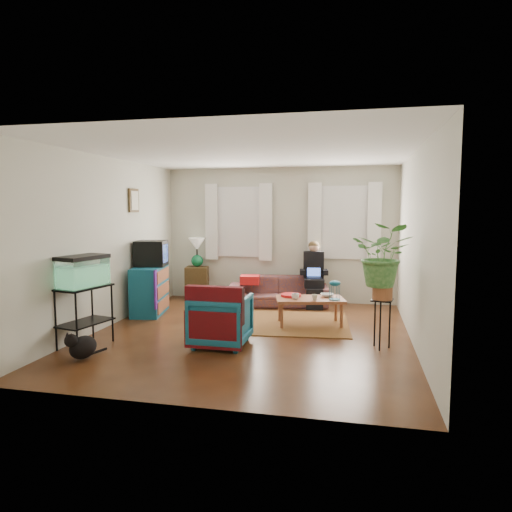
% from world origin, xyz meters
% --- Properties ---
extents(floor, '(4.50, 5.00, 0.01)m').
position_xyz_m(floor, '(0.00, 0.00, 0.00)').
color(floor, '#4F2B14').
rests_on(floor, ground).
extents(ceiling, '(4.50, 5.00, 0.01)m').
position_xyz_m(ceiling, '(0.00, 0.00, 2.60)').
color(ceiling, white).
rests_on(ceiling, wall_back).
extents(wall_back, '(4.50, 0.01, 2.60)m').
position_xyz_m(wall_back, '(0.00, 2.50, 1.30)').
color(wall_back, silver).
rests_on(wall_back, floor).
extents(wall_front, '(4.50, 0.01, 2.60)m').
position_xyz_m(wall_front, '(0.00, -2.50, 1.30)').
color(wall_front, silver).
rests_on(wall_front, floor).
extents(wall_left, '(0.01, 5.00, 2.60)m').
position_xyz_m(wall_left, '(-2.25, 0.00, 1.30)').
color(wall_left, silver).
rests_on(wall_left, floor).
extents(wall_right, '(0.01, 5.00, 2.60)m').
position_xyz_m(wall_right, '(2.25, 0.00, 1.30)').
color(wall_right, silver).
rests_on(wall_right, floor).
extents(window_left, '(1.08, 0.04, 1.38)m').
position_xyz_m(window_left, '(-0.80, 2.48, 1.55)').
color(window_left, white).
rests_on(window_left, wall_back).
extents(window_right, '(1.08, 0.04, 1.38)m').
position_xyz_m(window_right, '(1.25, 2.48, 1.55)').
color(window_right, white).
rests_on(window_right, wall_back).
extents(curtains_left, '(1.36, 0.06, 1.50)m').
position_xyz_m(curtains_left, '(-0.80, 2.40, 1.55)').
color(curtains_left, white).
rests_on(curtains_left, wall_back).
extents(curtains_right, '(1.36, 0.06, 1.50)m').
position_xyz_m(curtains_right, '(1.25, 2.40, 1.55)').
color(curtains_right, white).
rests_on(curtains_right, wall_back).
extents(picture_frame, '(0.04, 0.32, 0.40)m').
position_xyz_m(picture_frame, '(-2.21, 0.85, 1.95)').
color(picture_frame, '#3D2616').
rests_on(picture_frame, wall_left).
extents(area_rug, '(2.14, 1.78, 0.01)m').
position_xyz_m(area_rug, '(0.39, 0.73, 0.01)').
color(area_rug, maroon).
rests_on(area_rug, floor).
extents(sofa, '(1.93, 1.00, 0.72)m').
position_xyz_m(sofa, '(0.06, 2.05, 0.36)').
color(sofa, brown).
rests_on(sofa, floor).
extents(seated_person, '(0.54, 0.63, 1.10)m').
position_xyz_m(seated_person, '(0.72, 2.15, 0.55)').
color(seated_person, black).
rests_on(seated_person, sofa).
extents(side_table, '(0.51, 0.51, 0.65)m').
position_xyz_m(side_table, '(-1.65, 2.36, 0.32)').
color(side_table, '#381F15').
rests_on(side_table, floor).
extents(table_lamp, '(0.39, 0.39, 0.59)m').
position_xyz_m(table_lamp, '(-1.65, 2.36, 0.92)').
color(table_lamp, white).
rests_on(table_lamp, side_table).
extents(dresser, '(0.62, 0.98, 0.82)m').
position_xyz_m(dresser, '(-1.99, 0.88, 0.41)').
color(dresser, '#136772').
rests_on(dresser, floor).
extents(crt_tv, '(0.58, 0.54, 0.44)m').
position_xyz_m(crt_tv, '(-1.99, 0.98, 1.04)').
color(crt_tv, black).
rests_on(crt_tv, dresser).
extents(aquarium_stand, '(0.54, 0.78, 0.80)m').
position_xyz_m(aquarium_stand, '(-2.00, -1.03, 0.40)').
color(aquarium_stand, black).
rests_on(aquarium_stand, floor).
extents(aquarium, '(0.49, 0.71, 0.42)m').
position_xyz_m(aquarium, '(-2.00, -1.03, 1.01)').
color(aquarium, '#7FD899').
rests_on(aquarium, aquarium_stand).
extents(black_cat, '(0.38, 0.48, 0.35)m').
position_xyz_m(black_cat, '(-1.72, -1.51, 0.18)').
color(black_cat, black).
rests_on(black_cat, floor).
extents(armchair, '(0.73, 0.68, 0.75)m').
position_xyz_m(armchair, '(-0.26, -0.60, 0.37)').
color(armchair, '#116868').
rests_on(armchair, floor).
extents(serape_throw, '(0.75, 0.18, 0.62)m').
position_xyz_m(serape_throw, '(-0.26, -0.89, 0.53)').
color(serape_throw, '#9E0A0A').
rests_on(serape_throw, armchair).
extents(coffee_table, '(1.14, 0.79, 0.43)m').
position_xyz_m(coffee_table, '(0.79, 0.69, 0.22)').
color(coffee_table, brown).
rests_on(coffee_table, floor).
extents(cup_a, '(0.14, 0.14, 0.09)m').
position_xyz_m(cup_a, '(0.59, 0.55, 0.48)').
color(cup_a, white).
rests_on(cup_a, coffee_table).
extents(cup_b, '(0.11, 0.11, 0.09)m').
position_xyz_m(cup_b, '(0.88, 0.54, 0.47)').
color(cup_b, beige).
rests_on(cup_b, coffee_table).
extents(bowl, '(0.25, 0.25, 0.05)m').
position_xyz_m(bowl, '(1.05, 0.85, 0.46)').
color(bowl, white).
rests_on(bowl, coffee_table).
extents(snack_tray, '(0.39, 0.39, 0.04)m').
position_xyz_m(snack_tray, '(0.49, 0.77, 0.45)').
color(snack_tray, '#B21414').
rests_on(snack_tray, coffee_table).
extents(birdcage, '(0.21, 0.21, 0.30)m').
position_xyz_m(birdcage, '(1.18, 0.64, 0.58)').
color(birdcage, '#115B6B').
rests_on(birdcage, coffee_table).
extents(plant_stand, '(0.33, 0.33, 0.65)m').
position_xyz_m(plant_stand, '(1.82, -0.30, 0.33)').
color(plant_stand, black).
rests_on(plant_stand, floor).
extents(potted_plant, '(0.86, 0.78, 0.82)m').
position_xyz_m(potted_plant, '(1.82, -0.30, 1.10)').
color(potted_plant, '#599947').
rests_on(potted_plant, plant_stand).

